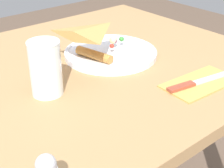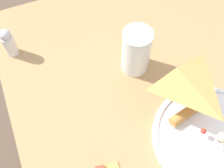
# 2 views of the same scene
# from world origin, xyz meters

# --- Properties ---
(dining_table) EXTENTS (0.98, 0.80, 0.77)m
(dining_table) POSITION_xyz_m (0.00, 0.00, 0.65)
(dining_table) COLOR #A87F51
(dining_table) RESTS_ON ground_plane
(plate_pizza) EXTENTS (0.26, 0.26, 0.05)m
(plate_pizza) POSITION_xyz_m (0.09, 0.01, 0.78)
(plate_pizza) COLOR white
(plate_pizza) RESTS_ON dining_table
(milk_glass) EXTENTS (0.07, 0.07, 0.13)m
(milk_glass) POSITION_xyz_m (-0.15, -0.06, 0.83)
(milk_glass) COLOR white
(milk_glass) RESTS_ON dining_table
(salt_shaker) EXTENTS (0.03, 0.03, 0.09)m
(salt_shaker) POSITION_xyz_m (-0.32, -0.35, 0.81)
(salt_shaker) COLOR silver
(salt_shaker) RESTS_ON dining_table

